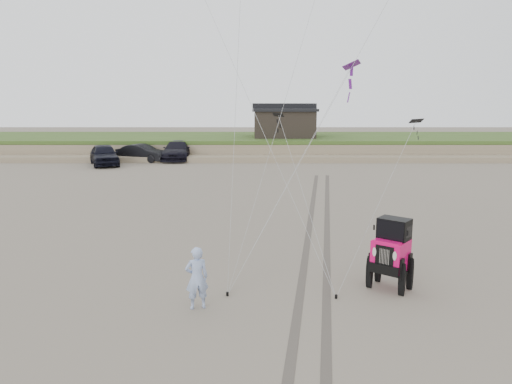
{
  "coord_description": "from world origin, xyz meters",
  "views": [
    {
      "loc": [
        -0.8,
        -13.87,
        5.88
      ],
      "look_at": [
        -0.82,
        3.0,
        2.6
      ],
      "focal_mm": 35.0,
      "sensor_mm": 36.0,
      "label": 1
    }
  ],
  "objects_px": {
    "truck_a": "(104,155)",
    "jeep": "(390,261)",
    "cabin": "(284,122)",
    "man": "(197,278)",
    "truck_c": "(178,150)",
    "truck_b": "(142,153)"
  },
  "relations": [
    {
      "from": "cabin",
      "to": "truck_b",
      "type": "height_order",
      "value": "cabin"
    },
    {
      "from": "truck_c",
      "to": "man",
      "type": "height_order",
      "value": "man"
    },
    {
      "from": "cabin",
      "to": "truck_a",
      "type": "xyz_separation_m",
      "value": [
        -15.82,
        -8.51,
        -2.35
      ]
    },
    {
      "from": "truck_c",
      "to": "truck_b",
      "type": "bearing_deg",
      "value": -158.04
    },
    {
      "from": "cabin",
      "to": "truck_a",
      "type": "distance_m",
      "value": 18.12
    },
    {
      "from": "truck_b",
      "to": "jeep",
      "type": "bearing_deg",
      "value": -134.54
    },
    {
      "from": "truck_a",
      "to": "man",
      "type": "bearing_deg",
      "value": -91.37
    },
    {
      "from": "cabin",
      "to": "man",
      "type": "relative_size",
      "value": 3.58
    },
    {
      "from": "truck_b",
      "to": "jeep",
      "type": "xyz_separation_m",
      "value": [
        14.4,
        -30.16,
        0.11
      ]
    },
    {
      "from": "cabin",
      "to": "truck_c",
      "type": "relative_size",
      "value": 1.07
    },
    {
      "from": "cabin",
      "to": "jeep",
      "type": "distance_m",
      "value": 36.41
    },
    {
      "from": "cabin",
      "to": "truck_b",
      "type": "distance_m",
      "value": 14.68
    },
    {
      "from": "cabin",
      "to": "jeep",
      "type": "relative_size",
      "value": 1.35
    },
    {
      "from": "cabin",
      "to": "jeep",
      "type": "bearing_deg",
      "value": -87.95
    },
    {
      "from": "truck_a",
      "to": "truck_c",
      "type": "distance_m",
      "value": 6.74
    },
    {
      "from": "truck_a",
      "to": "cabin",
      "type": "bearing_deg",
      "value": 5.67
    },
    {
      "from": "jeep",
      "to": "cabin",
      "type": "bearing_deg",
      "value": 130.12
    },
    {
      "from": "truck_a",
      "to": "truck_b",
      "type": "bearing_deg",
      "value": 18.4
    },
    {
      "from": "truck_b",
      "to": "truck_c",
      "type": "relative_size",
      "value": 0.78
    },
    {
      "from": "truck_a",
      "to": "jeep",
      "type": "height_order",
      "value": "truck_a"
    },
    {
      "from": "truck_b",
      "to": "truck_a",
      "type": "bearing_deg",
      "value": 150.94
    },
    {
      "from": "cabin",
      "to": "jeep",
      "type": "xyz_separation_m",
      "value": [
        1.3,
        -36.31,
        -2.35
      ]
    }
  ]
}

